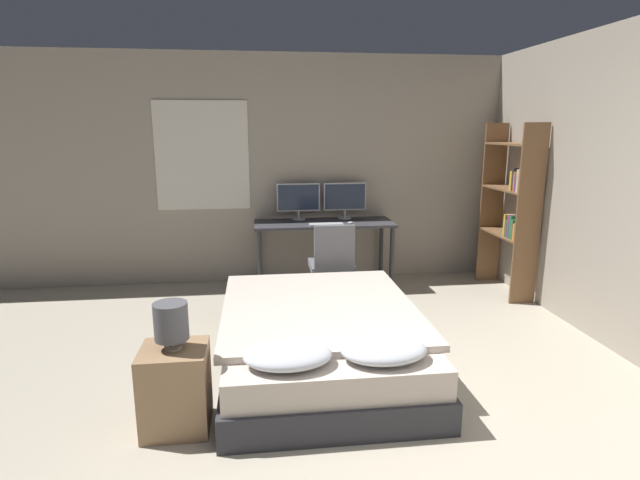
{
  "coord_description": "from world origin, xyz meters",
  "views": [
    {
      "loc": [
        -0.77,
        -2.27,
        1.85
      ],
      "look_at": [
        -0.17,
        2.58,
        0.75
      ],
      "focal_mm": 28.0,
      "sensor_mm": 36.0,
      "label": 1
    }
  ],
  "objects_px": {
    "desk": "(324,230)",
    "office_chair": "(332,273)",
    "monitor_left": "(298,199)",
    "nightstand": "(176,388)",
    "bed": "(321,338)",
    "computer_mouse": "(351,223)",
    "bedside_lamp": "(171,322)",
    "monitor_right": "(345,198)",
    "keyboard": "(326,224)",
    "bookshelf": "(514,204)"
  },
  "relations": [
    {
      "from": "office_chair",
      "to": "monitor_right",
      "type": "bearing_deg",
      "value": 71.98
    },
    {
      "from": "bookshelf",
      "to": "bedside_lamp",
      "type": "bearing_deg",
      "value": -146.42
    },
    {
      "from": "keyboard",
      "to": "computer_mouse",
      "type": "xyz_separation_m",
      "value": [
        0.28,
        0.0,
        0.01
      ]
    },
    {
      "from": "monitor_left",
      "to": "keyboard",
      "type": "height_order",
      "value": "monitor_left"
    },
    {
      "from": "keyboard",
      "to": "bookshelf",
      "type": "bearing_deg",
      "value": -9.56
    },
    {
      "from": "bedside_lamp",
      "to": "desk",
      "type": "xyz_separation_m",
      "value": [
        1.3,
        2.75,
        -0.03
      ]
    },
    {
      "from": "bedside_lamp",
      "to": "monitor_left",
      "type": "bearing_deg",
      "value": 70.99
    },
    {
      "from": "bedside_lamp",
      "to": "computer_mouse",
      "type": "height_order",
      "value": "bedside_lamp"
    },
    {
      "from": "monitor_right",
      "to": "computer_mouse",
      "type": "bearing_deg",
      "value": -90.01
    },
    {
      "from": "nightstand",
      "to": "bed",
      "type": "bearing_deg",
      "value": 34.92
    },
    {
      "from": "bed",
      "to": "monitor_right",
      "type": "distance_m",
      "value": 2.46
    },
    {
      "from": "keyboard",
      "to": "bookshelf",
      "type": "height_order",
      "value": "bookshelf"
    },
    {
      "from": "monitor_left",
      "to": "keyboard",
      "type": "distance_m",
      "value": 0.54
    },
    {
      "from": "keyboard",
      "to": "office_chair",
      "type": "height_order",
      "value": "office_chair"
    },
    {
      "from": "nightstand",
      "to": "desk",
      "type": "height_order",
      "value": "desk"
    },
    {
      "from": "bedside_lamp",
      "to": "bed",
      "type": "bearing_deg",
      "value": 34.92
    },
    {
      "from": "desk",
      "to": "monitor_right",
      "type": "height_order",
      "value": "monitor_right"
    },
    {
      "from": "bed",
      "to": "bookshelf",
      "type": "xyz_separation_m",
      "value": [
        2.34,
        1.52,
        0.79
      ]
    },
    {
      "from": "monitor_right",
      "to": "keyboard",
      "type": "distance_m",
      "value": 0.54
    },
    {
      "from": "desk",
      "to": "office_chair",
      "type": "bearing_deg",
      "value": -90.12
    },
    {
      "from": "keyboard",
      "to": "office_chair",
      "type": "bearing_deg",
      "value": -90.17
    },
    {
      "from": "nightstand",
      "to": "computer_mouse",
      "type": "xyz_separation_m",
      "value": [
        1.58,
        2.56,
        0.53
      ]
    },
    {
      "from": "bed",
      "to": "monitor_left",
      "type": "height_order",
      "value": "monitor_left"
    },
    {
      "from": "desk",
      "to": "bookshelf",
      "type": "xyz_separation_m",
      "value": [
        2.04,
        -0.54,
        0.35
      ]
    },
    {
      "from": "bookshelf",
      "to": "nightstand",
      "type": "bearing_deg",
      "value": -146.42
    },
    {
      "from": "monitor_left",
      "to": "monitor_right",
      "type": "distance_m",
      "value": 0.56
    },
    {
      "from": "desk",
      "to": "office_chair",
      "type": "height_order",
      "value": "office_chair"
    },
    {
      "from": "nightstand",
      "to": "monitor_left",
      "type": "bearing_deg",
      "value": 70.99
    },
    {
      "from": "bed",
      "to": "keyboard",
      "type": "distance_m",
      "value": 1.96
    },
    {
      "from": "nightstand",
      "to": "office_chair",
      "type": "relative_size",
      "value": 0.6
    },
    {
      "from": "desk",
      "to": "monitor_right",
      "type": "relative_size",
      "value": 3.14
    },
    {
      "from": "bedside_lamp",
      "to": "office_chair",
      "type": "distance_m",
      "value": 2.48
    },
    {
      "from": "nightstand",
      "to": "desk",
      "type": "bearing_deg",
      "value": 64.78
    },
    {
      "from": "monitor_left",
      "to": "monitor_right",
      "type": "bearing_deg",
      "value": 0.0
    },
    {
      "from": "monitor_right",
      "to": "bookshelf",
      "type": "xyz_separation_m",
      "value": [
        1.76,
        -0.74,
        0.01
      ]
    },
    {
      "from": "computer_mouse",
      "to": "bed",
      "type": "bearing_deg",
      "value": -107.24
    },
    {
      "from": "computer_mouse",
      "to": "office_chair",
      "type": "distance_m",
      "value": 0.7
    },
    {
      "from": "office_chair",
      "to": "monitor_left",
      "type": "bearing_deg",
      "value": 107.85
    },
    {
      "from": "desk",
      "to": "computer_mouse",
      "type": "relative_size",
      "value": 23.01
    },
    {
      "from": "desk",
      "to": "office_chair",
      "type": "relative_size",
      "value": 1.8
    },
    {
      "from": "desk",
      "to": "monitor_left",
      "type": "xyz_separation_m",
      "value": [
        -0.28,
        0.2,
        0.34
      ]
    },
    {
      "from": "monitor_left",
      "to": "keyboard",
      "type": "xyz_separation_m",
      "value": [
        0.28,
        -0.39,
        -0.24
      ]
    },
    {
      "from": "bed",
      "to": "computer_mouse",
      "type": "relative_size",
      "value": 29.85
    },
    {
      "from": "computer_mouse",
      "to": "bedside_lamp",
      "type": "bearing_deg",
      "value": -121.65
    },
    {
      "from": "computer_mouse",
      "to": "bookshelf",
      "type": "relative_size",
      "value": 0.04
    },
    {
      "from": "bedside_lamp",
      "to": "keyboard",
      "type": "height_order",
      "value": "bedside_lamp"
    },
    {
      "from": "bedside_lamp",
      "to": "monitor_right",
      "type": "height_order",
      "value": "monitor_right"
    },
    {
      "from": "bedside_lamp",
      "to": "monitor_right",
      "type": "bearing_deg",
      "value": 61.9
    },
    {
      "from": "bed",
      "to": "desk",
      "type": "height_order",
      "value": "desk"
    },
    {
      "from": "bed",
      "to": "keyboard",
      "type": "relative_size",
      "value": 5.5
    }
  ]
}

